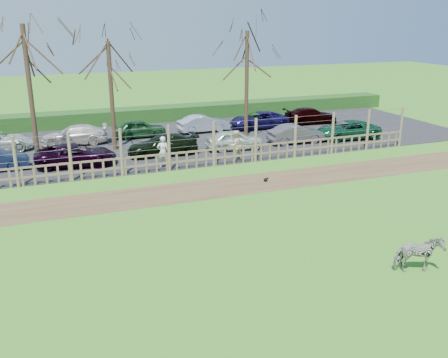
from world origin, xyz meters
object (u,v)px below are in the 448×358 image
object	(u,v)px
car_2	(76,155)
car_4	(235,140)
car_11	(203,124)
car_3	(163,145)
car_9	(74,135)
tree_left	(27,60)
visitor_b	(236,145)
tree_right	(247,58)
car_13	(311,116)
visitor_a	(163,152)
car_6	(347,130)
zebra	(418,255)
crow	(266,180)
car_12	(259,120)
car_10	(140,129)
car_5	(296,134)
tree_mid	(110,70)

from	to	relation	value
car_2	car_4	size ratio (longest dim) A/B	1.23
car_4	car_11	world-z (taller)	same
car_3	car_9	bearing A→B (deg)	-133.60
tree_left	car_3	bearing A→B (deg)	-10.69
visitor_b	tree_right	bearing A→B (deg)	-128.16
car_3	car_13	xyz separation A→B (m)	(12.87, 4.95, 0.00)
visitor_a	car_6	world-z (taller)	visitor_a
zebra	car_13	distance (m)	23.44
car_9	car_3	bearing A→B (deg)	52.56
tree_right	visitor_b	world-z (taller)	tree_right
car_4	visitor_a	bearing A→B (deg)	119.24
crow	car_2	size ratio (longest dim) A/B	0.06
zebra	car_12	distance (m)	22.02
car_2	car_10	world-z (taller)	same
car_3	car_10	bearing A→B (deg)	-175.12
car_4	car_6	bearing A→B (deg)	-84.67
car_13	car_6	bearing A→B (deg)	-179.35
tree_right	car_10	distance (m)	8.57
car_2	car_9	bearing A→B (deg)	2.57
car_2	car_4	xyz separation A→B (m)	(9.44, 0.19, 0.00)
car_5	car_11	bearing A→B (deg)	43.21
zebra	car_13	xyz separation A→B (m)	(8.77, 21.73, 0.02)
tree_mid	crow	bearing A→B (deg)	-56.23
crow	car_5	size ratio (longest dim) A/B	0.07
zebra	car_2	world-z (taller)	car_2
visitor_b	car_3	distance (m)	4.43
car_3	car_11	bearing A→B (deg)	141.29
car_5	car_13	bearing A→B (deg)	-36.35
car_9	car_12	world-z (taller)	same
car_13	car_3	bearing A→B (deg)	114.84
tree_right	visitor_b	distance (m)	7.55
car_3	car_5	xyz separation A→B (m)	(8.79, -0.19, 0.00)
car_12	car_11	bearing A→B (deg)	-90.59
crow	car_12	distance (m)	12.47
car_4	car_9	xyz separation A→B (m)	(-9.08, 4.91, 0.00)
crow	visitor_a	bearing A→B (deg)	135.31
tree_mid	car_13	world-z (taller)	tree_mid
car_11	car_5	bearing A→B (deg)	-143.18
car_5	car_9	world-z (taller)	same
visitor_b	car_3	bearing A→B (deg)	-45.29
tree_left	visitor_a	xyz separation A→B (m)	(6.32, -3.84, -4.71)
visitor_a	car_4	distance (m)	5.54
tree_left	car_3	xyz separation A→B (m)	(6.94, -1.31, -4.98)
car_2	car_9	world-z (taller)	same
zebra	car_9	world-z (taller)	car_9
crow	car_11	xyz separation A→B (m)	(0.66, 11.70, 0.54)
car_12	car_4	bearing A→B (deg)	-35.27
tree_right	car_5	xyz separation A→B (m)	(2.23, -3.00, -4.60)
car_12	crow	bearing A→B (deg)	-20.41
tree_right	car_9	xyz separation A→B (m)	(-11.19, 1.79, -4.60)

